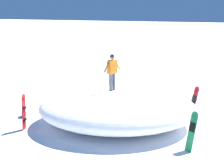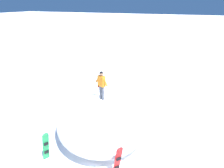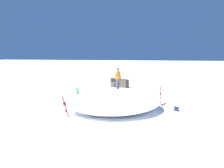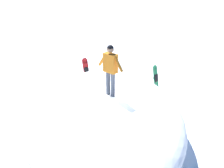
# 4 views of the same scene
# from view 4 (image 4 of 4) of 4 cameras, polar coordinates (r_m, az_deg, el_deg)

# --- Properties ---
(ground) EXTENTS (240.00, 240.00, 0.00)m
(ground) POSITION_cam_4_polar(r_m,az_deg,el_deg) (8.48, -0.66, -12.54)
(ground) COLOR white
(snow_mound) EXTENTS (8.60, 7.44, 1.72)m
(snow_mound) POSITION_cam_4_polar(r_m,az_deg,el_deg) (8.04, -1.67, -7.44)
(snow_mound) COLOR white
(snow_mound) RESTS_ON ground
(snowboarder_standing) EXTENTS (0.47, 0.95, 1.64)m
(snowboarder_standing) POSITION_cam_4_polar(r_m,az_deg,el_deg) (7.02, -0.40, 4.34)
(snowboarder_standing) COLOR #333842
(snowboarder_standing) RESTS_ON snow_mound
(snowboard_secondary_upright) EXTENTS (0.42, 0.43, 1.56)m
(snowboard_secondary_upright) POSITION_cam_4_polar(r_m,az_deg,el_deg) (10.88, 10.81, 0.74)
(snowboard_secondary_upright) COLOR #1E8C47
(snowboard_secondary_upright) RESTS_ON ground
(snowboard_tertiary_upright) EXTENTS (0.48, 0.50, 1.66)m
(snowboard_tertiary_upright) POSITION_cam_4_polar(r_m,az_deg,el_deg) (11.38, -6.27, 2.39)
(snowboard_tertiary_upright) COLOR red
(snowboard_tertiary_upright) RESTS_ON ground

